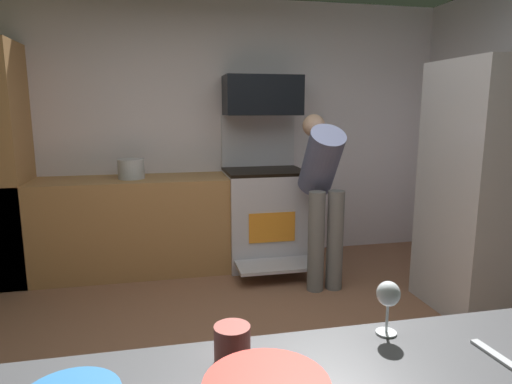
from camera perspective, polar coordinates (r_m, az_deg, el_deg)
The scene contains 11 objects.
ground_plane at distance 2.77m, azimuth -0.95°, elevation -23.41°, with size 5.20×4.80×0.02m, color #8A5C43.
wall_back at distance 4.62m, azimuth -6.73°, elevation 7.61°, with size 5.20×0.12×2.60m, color silver.
lower_cabinet_run at distance 4.39m, azimuth -17.81°, elevation -4.24°, with size 2.40×0.60×0.90m, color #A67544.
oven_range at distance 4.45m, azimuth 1.03°, elevation -2.78°, with size 0.76×0.99×1.47m.
microwave at distance 4.42m, azimuth 0.80°, elevation 12.26°, with size 0.74×0.38×0.38m, color black.
refrigerator at distance 3.83m, azimuth 28.27°, elevation 0.40°, with size 0.87×0.77×1.89m.
person_cook at distance 3.85m, azimuth 8.45°, elevation 0.66°, with size 0.31×0.59×1.49m.
wine_glass_near at distance 1.36m, azimuth 16.57°, elevation -12.69°, with size 0.07×0.07×0.16m.
mug_coffee at distance 1.20m, azimuth -3.06°, elevation -18.88°, with size 0.09×0.09×0.10m, color brown.
knife_chef at distance 1.37m, azimuth 29.43°, elevation -18.50°, with size 0.23×0.02×0.01m, color #B7BABF.
stock_pot at distance 4.27m, azimuth -15.69°, elevation 2.87°, with size 0.24×0.24×0.18m, color #B1B6BB.
Camera 1 is at (-0.44, -2.25, 1.54)m, focal length 31.25 mm.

